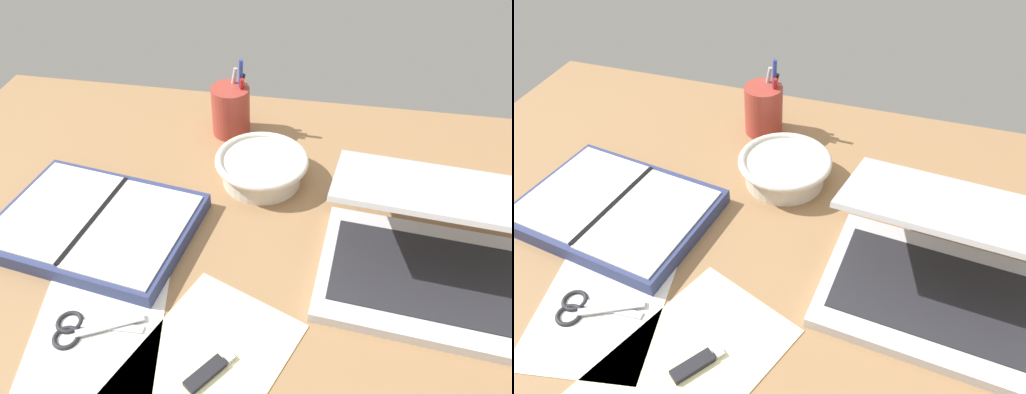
% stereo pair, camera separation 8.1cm
% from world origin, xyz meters
% --- Properties ---
extents(desk_top, '(1.40, 1.00, 0.02)m').
position_xyz_m(desk_top, '(0.00, 0.00, 0.01)').
color(desk_top, '#936D47').
rests_on(desk_top, ground).
extents(laptop, '(0.35, 0.33, 0.17)m').
position_xyz_m(laptop, '(0.27, 0.02, 0.07)').
color(laptop, silver).
rests_on(laptop, desk_top).
extents(bowl, '(0.17, 0.17, 0.05)m').
position_xyz_m(bowl, '(-0.02, 0.20, 0.05)').
color(bowl, silver).
rests_on(bowl, desk_top).
extents(pen_cup, '(0.08, 0.08, 0.17)m').
position_xyz_m(pen_cup, '(-0.11, 0.35, 0.07)').
color(pen_cup, '#9E382D').
rests_on(pen_cup, desk_top).
extents(planner, '(0.35, 0.28, 0.03)m').
position_xyz_m(planner, '(-0.27, 0.01, 0.04)').
color(planner, navy).
rests_on(planner, desk_top).
extents(scissors, '(0.13, 0.07, 0.01)m').
position_xyz_m(scissors, '(-0.22, -0.18, 0.02)').
color(scissors, '#B7B7BC').
rests_on(scissors, desk_top).
extents(paper_sheet_front, '(0.28, 0.33, 0.00)m').
position_xyz_m(paper_sheet_front, '(-0.04, -0.21, 0.02)').
color(paper_sheet_front, '#F4EFB2').
rests_on(paper_sheet_front, desk_top).
extents(paper_sheet_beside_planner, '(0.22, 0.27, 0.00)m').
position_xyz_m(paper_sheet_beside_planner, '(-0.20, -0.16, 0.02)').
color(paper_sheet_beside_planner, white).
rests_on(paper_sheet_beside_planner, desk_top).
extents(usb_drive, '(0.06, 0.07, 0.01)m').
position_xyz_m(usb_drive, '(-0.02, -0.21, 0.02)').
color(usb_drive, black).
rests_on(usb_drive, desk_top).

